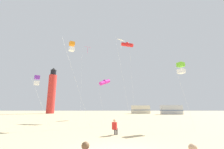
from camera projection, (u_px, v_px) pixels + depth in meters
The scene contains 11 objects.
kite_flyer_standing at pixel (115, 127), 11.45m from camera, with size 0.45×0.56×1.16m.
kite_tube_magenta at pixel (105, 82), 28.79m from camera, with size 2.42×2.51×7.45m.
kite_diamond_rainbow at pixel (87, 50), 26.94m from camera, with size 1.69×1.69×12.78m.
kite_box_lime at pixel (181, 68), 15.66m from camera, with size 1.16×1.16×6.58m.
kite_diamond_white at pixel (121, 43), 20.89m from camera, with size 1.81×1.66×11.37m.
kite_box_orange at pixel (72, 47), 18.45m from camera, with size 3.01×3.01×9.84m.
kite_tube_scarlet at pixel (127, 45), 29.66m from camera, with size 2.50×2.04×14.74m.
kite_box_violet at pixel (37, 80), 18.52m from camera, with size 2.29×2.29×5.85m.
lighthouse_distant at pixel (52, 92), 55.91m from camera, with size 2.80×2.80×16.80m.
rv_van_cream at pixel (140, 110), 54.09m from camera, with size 6.47×2.42×2.80m.
rv_van_silver at pixel (171, 110), 47.80m from camera, with size 6.51×2.54×2.80m.
Camera 1 is at (-0.23, -6.83, 2.00)m, focal length 24.46 mm.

